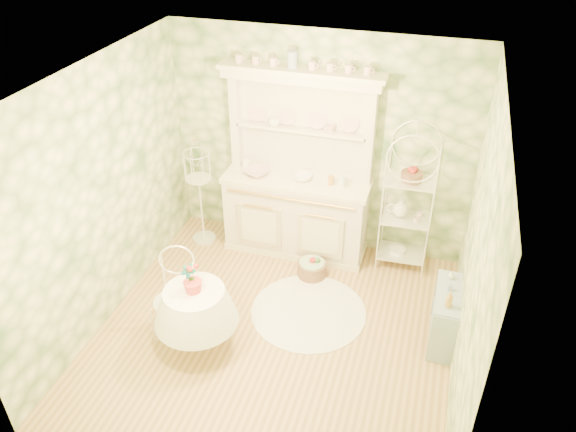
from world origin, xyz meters
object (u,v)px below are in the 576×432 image
(bakers_rack, at_px, (408,202))
(cafe_chair, at_px, (173,302))
(kitchen_dresser, at_px, (297,168))
(floor_basket, at_px, (312,268))
(side_shelf, at_px, (444,318))
(round_table, at_px, (197,322))
(birdcage_stand, at_px, (200,190))

(bakers_rack, xyz_separation_m, cafe_chair, (-2.08, -1.90, -0.43))
(kitchen_dresser, distance_m, floor_basket, 1.19)
(bakers_rack, distance_m, floor_basket, 1.36)
(bakers_rack, distance_m, side_shelf, 1.43)
(round_table, xyz_separation_m, floor_basket, (0.82, 1.42, -0.21))
(kitchen_dresser, relative_size, side_shelf, 3.53)
(kitchen_dresser, relative_size, birdcage_stand, 1.53)
(cafe_chair, relative_size, birdcage_stand, 0.59)
(bakers_rack, height_order, floor_basket, bakers_rack)
(side_shelf, xyz_separation_m, birdcage_stand, (-3.08, 0.94, 0.47))
(round_table, distance_m, birdcage_stand, 1.93)
(kitchen_dresser, bearing_deg, cafe_chair, -112.62)
(round_table, bearing_deg, bakers_rack, 47.67)
(side_shelf, height_order, floor_basket, side_shelf)
(bakers_rack, distance_m, birdcage_stand, 2.53)
(cafe_chair, distance_m, birdcage_stand, 1.75)
(cafe_chair, height_order, birdcage_stand, birdcage_stand)
(round_table, xyz_separation_m, cafe_chair, (-0.28, 0.07, 0.12))
(kitchen_dresser, height_order, bakers_rack, kitchen_dresser)
(round_table, bearing_deg, birdcage_stand, 112.36)
(side_shelf, height_order, round_table, round_table)
(bakers_rack, distance_m, round_table, 2.72)
(bakers_rack, relative_size, cafe_chair, 1.98)
(kitchen_dresser, xyz_separation_m, bakers_rack, (1.32, 0.07, -0.28))
(round_table, bearing_deg, floor_basket, 60.09)
(side_shelf, bearing_deg, kitchen_dresser, 146.41)
(round_table, distance_m, floor_basket, 1.65)
(cafe_chair, bearing_deg, side_shelf, -5.72)
(bakers_rack, height_order, side_shelf, bakers_rack)
(kitchen_dresser, distance_m, birdcage_stand, 1.27)
(side_shelf, bearing_deg, bakers_rack, 112.52)
(kitchen_dresser, relative_size, floor_basket, 6.60)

